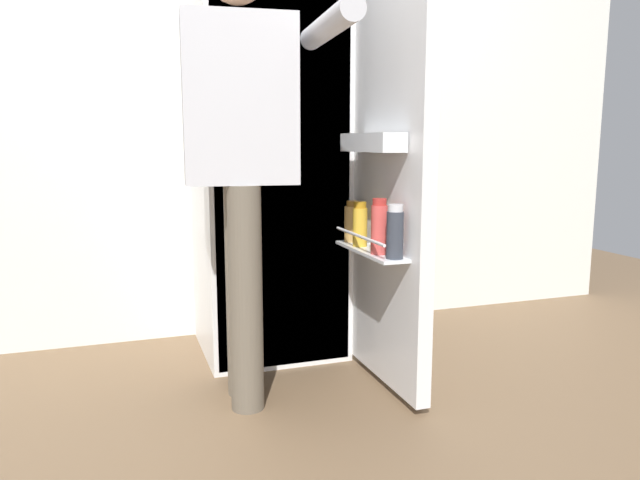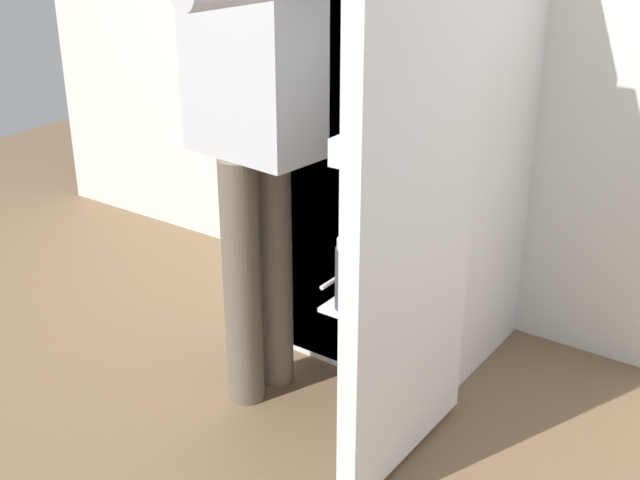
# 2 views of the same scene
# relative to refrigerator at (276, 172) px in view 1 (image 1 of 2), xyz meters

# --- Properties ---
(ground_plane) EXTENTS (6.98, 6.98, 0.00)m
(ground_plane) POSITION_rel_refrigerator_xyz_m (-0.03, -0.49, -0.84)
(ground_plane) COLOR brown
(kitchen_wall) EXTENTS (4.40, 0.10, 2.54)m
(kitchen_wall) POSITION_rel_refrigerator_xyz_m (-0.03, 0.41, 0.43)
(kitchen_wall) COLOR silver
(kitchen_wall) RESTS_ON ground_plane
(refrigerator) EXTENTS (0.68, 1.21, 1.68)m
(refrigerator) POSITION_rel_refrigerator_xyz_m (0.00, 0.00, 0.00)
(refrigerator) COLOR white
(refrigerator) RESTS_ON ground_plane
(person) EXTENTS (0.53, 0.73, 1.65)m
(person) POSITION_rel_refrigerator_xyz_m (-0.25, -0.50, 0.15)
(person) COLOR #665B4C
(person) RESTS_ON ground_plane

